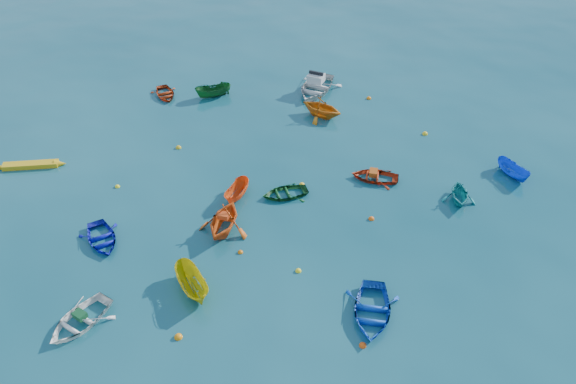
# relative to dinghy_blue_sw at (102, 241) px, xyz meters

# --- Properties ---
(ground) EXTENTS (160.00, 160.00, 0.00)m
(ground) POSITION_rel_dinghy_blue_sw_xyz_m (9.62, -0.21, 0.00)
(ground) COLOR #0A414E
(ground) RESTS_ON ground
(dinghy_blue_sw) EXTENTS (3.49, 3.72, 0.63)m
(dinghy_blue_sw) POSITION_rel_dinghy_blue_sw_xyz_m (0.00, 0.00, 0.00)
(dinghy_blue_sw) COLOR #0D14AA
(dinghy_blue_sw) RESTS_ON ground
(dinghy_white_near) EXTENTS (3.61, 4.01, 0.68)m
(dinghy_white_near) POSITION_rel_dinghy_blue_sw_xyz_m (0.96, -5.46, 0.00)
(dinghy_white_near) COLOR white
(dinghy_white_near) RESTS_ON ground
(dinghy_blue_se) EXTENTS (2.84, 3.82, 0.76)m
(dinghy_blue_se) POSITION_rel_dinghy_blue_sw_xyz_m (14.38, -3.64, 0.00)
(dinghy_blue_se) COLOR blue
(dinghy_blue_se) RESTS_ON ground
(dinghy_orange_w) EXTENTS (3.25, 3.62, 1.71)m
(dinghy_orange_w) POSITION_rel_dinghy_blue_sw_xyz_m (6.40, 1.57, 0.00)
(dinghy_orange_w) COLOR #E45915
(dinghy_orange_w) RESTS_ON ground
(sampan_yellow_mid) EXTENTS (2.70, 3.21, 1.20)m
(sampan_yellow_mid) POSITION_rel_dinghy_blue_sw_xyz_m (5.73, -2.99, 0.00)
(sampan_yellow_mid) COLOR gold
(sampan_yellow_mid) RESTS_ON ground
(dinghy_green_e) EXTENTS (3.28, 2.84, 0.57)m
(dinghy_green_e) POSITION_rel_dinghy_blue_sw_xyz_m (9.41, 4.96, 0.00)
(dinghy_green_e) COLOR #124F1F
(dinghy_green_e) RESTS_ON ground
(dinghy_cyan_se) EXTENTS (2.07, 2.39, 1.24)m
(dinghy_cyan_se) POSITION_rel_dinghy_blue_sw_xyz_m (19.65, 5.49, 0.00)
(dinghy_cyan_se) COLOR teal
(dinghy_cyan_se) RESTS_ON ground
(sampan_orange_n) EXTENTS (1.58, 2.70, 0.98)m
(sampan_orange_n) POSITION_rel_dinghy_blue_sw_xyz_m (6.64, 4.47, 0.00)
(sampan_orange_n) COLOR #EF5416
(sampan_orange_n) RESTS_ON ground
(dinghy_red_ne) EXTENTS (3.08, 2.34, 0.60)m
(dinghy_red_ne) POSITION_rel_dinghy_blue_sw_xyz_m (14.77, 7.15, 0.00)
(dinghy_red_ne) COLOR #B22C0E
(dinghy_red_ne) RESTS_ON ground
(sampan_blue_far) EXTENTS (2.15, 2.65, 0.98)m
(sampan_blue_far) POSITION_rel_dinghy_blue_sw_xyz_m (23.31, 8.31, 0.00)
(sampan_blue_far) COLOR blue
(sampan_blue_far) RESTS_ON ground
(dinghy_red_far) EXTENTS (3.05, 3.37, 0.57)m
(dinghy_red_far) POSITION_rel_dinghy_blue_sw_xyz_m (-1.01, 16.34, 0.00)
(dinghy_red_far) COLOR #A5300D
(dinghy_red_far) RESTS_ON ground
(dinghy_orange_far) EXTENTS (4.00, 3.82, 1.64)m
(dinghy_orange_far) POSITION_rel_dinghy_blue_sw_xyz_m (11.11, 14.46, 0.00)
(dinghy_orange_far) COLOR #CA6D13
(dinghy_orange_far) RESTS_ON ground
(sampan_green_far) EXTENTS (2.98, 2.19, 1.09)m
(sampan_green_far) POSITION_rel_dinghy_blue_sw_xyz_m (2.73, 16.58, 0.00)
(sampan_green_far) COLOR #135320
(sampan_green_far) RESTS_ON ground
(kayak_yellow) EXTENTS (4.15, 1.45, 0.42)m
(kayak_yellow) POSITION_rel_dinghy_blue_sw_xyz_m (-7.01, 6.27, 0.00)
(kayak_yellow) COLOR gold
(kayak_yellow) RESTS_ON ground
(motorboat_white) EXTENTS (4.58, 5.43, 1.56)m
(motorboat_white) POSITION_rel_dinghy_blue_sw_xyz_m (10.47, 18.24, 0.00)
(motorboat_white) COLOR silver
(motorboat_white) RESTS_ON ground
(tarp_green_a) EXTENTS (0.73, 0.67, 0.29)m
(tarp_green_a) POSITION_rel_dinghy_blue_sw_xyz_m (1.01, -5.37, 0.48)
(tarp_green_a) COLOR #124925
(tarp_green_a) RESTS_ON dinghy_white_near
(tarp_orange_a) EXTENTS (0.63, 0.52, 0.28)m
(tarp_orange_a) POSITION_rel_dinghy_blue_sw_xyz_m (6.41, 1.62, 0.99)
(tarp_orange_a) COLOR #DC4616
(tarp_orange_a) RESTS_ON dinghy_orange_w
(tarp_orange_b) EXTENTS (0.56, 0.70, 0.32)m
(tarp_orange_b) POSITION_rel_dinghy_blue_sw_xyz_m (14.67, 7.16, 0.46)
(tarp_orange_b) COLOR #B54B12
(tarp_orange_b) RESTS_ON dinghy_red_ne
(buoy_or_a) EXTENTS (0.39, 0.39, 0.39)m
(buoy_or_a) POSITION_rel_dinghy_blue_sw_xyz_m (5.68, -5.80, 0.00)
(buoy_or_a) COLOR orange
(buoy_or_a) RESTS_ON ground
(buoy_ye_a) EXTENTS (0.31, 0.31, 0.31)m
(buoy_ye_a) POSITION_rel_dinghy_blue_sw_xyz_m (10.73, -1.17, 0.00)
(buoy_ye_a) COLOR yellow
(buoy_ye_a) RESTS_ON ground
(buoy_or_b) EXTENTS (0.34, 0.34, 0.34)m
(buoy_or_b) POSITION_rel_dinghy_blue_sw_xyz_m (13.97, -5.44, 0.00)
(buoy_or_b) COLOR #F5500D
(buoy_or_b) RESTS_ON ground
(buoy_ye_b) EXTENTS (0.31, 0.31, 0.31)m
(buoy_ye_b) POSITION_rel_dinghy_blue_sw_xyz_m (-0.82, 4.78, 0.00)
(buoy_ye_b) COLOR yellow
(buoy_ye_b) RESTS_ON ground
(buoy_or_c) EXTENTS (0.29, 0.29, 0.29)m
(buoy_or_c) POSITION_rel_dinghy_blue_sw_xyz_m (7.57, -0.12, 0.00)
(buoy_or_c) COLOR orange
(buoy_or_c) RESTS_ON ground
(buoy_ye_c) EXTENTS (0.37, 0.37, 0.37)m
(buoy_ye_c) POSITION_rel_dinghy_blue_sw_xyz_m (10.35, 6.05, 0.00)
(buoy_ye_c) COLOR yellow
(buoy_ye_c) RESTS_ON ground
(buoy_or_d) EXTENTS (0.34, 0.34, 0.34)m
(buoy_or_d) POSITION_rel_dinghy_blue_sw_xyz_m (14.51, 3.27, 0.00)
(buoy_or_d) COLOR #F15A0D
(buoy_or_d) RESTS_ON ground
(buoy_ye_d) EXTENTS (0.37, 0.37, 0.37)m
(buoy_ye_d) POSITION_rel_dinghy_blue_sw_xyz_m (1.81, 9.34, 0.00)
(buoy_ye_d) COLOR gold
(buoy_ye_d) RESTS_ON ground
(buoy_or_e) EXTENTS (0.36, 0.36, 0.36)m
(buoy_or_e) POSITION_rel_dinghy_blue_sw_xyz_m (14.59, 17.43, 0.00)
(buoy_or_e) COLOR orange
(buoy_or_e) RESTS_ON ground
(buoy_ye_e) EXTENTS (0.39, 0.39, 0.39)m
(buoy_ye_e) POSITION_rel_dinghy_blue_sw_xyz_m (18.38, 12.70, 0.00)
(buoy_ye_e) COLOR yellow
(buoy_ye_e) RESTS_ON ground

